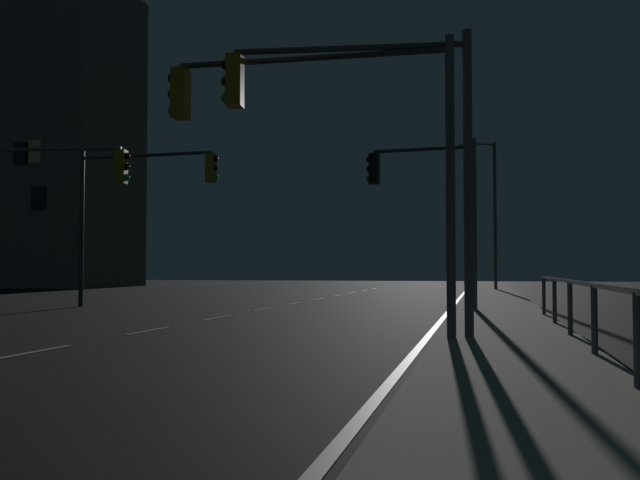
# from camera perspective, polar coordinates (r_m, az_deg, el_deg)

# --- Properties ---
(ground_plane) EXTENTS (112.00, 112.00, 0.00)m
(ground_plane) POSITION_cam_1_polar(r_m,az_deg,el_deg) (19.82, -7.60, -6.08)
(ground_plane) COLOR black
(ground_plane) RESTS_ON ground
(sidewalk_right) EXTENTS (2.46, 77.00, 0.14)m
(sidewalk_right) POSITION_cam_1_polar(r_m,az_deg,el_deg) (18.57, 14.25, -6.07)
(sidewalk_right) COLOR #9E937F
(sidewalk_right) RESTS_ON ground
(lane_markings_center) EXTENTS (0.14, 50.00, 0.01)m
(lane_markings_center) POSITION_cam_1_polar(r_m,az_deg,el_deg) (23.12, -4.54, -5.53)
(lane_markings_center) COLOR silver
(lane_markings_center) RESTS_ON ground
(lane_edge_line) EXTENTS (0.14, 53.00, 0.01)m
(lane_edge_line) POSITION_cam_1_polar(r_m,az_deg,el_deg) (23.58, 10.36, -5.43)
(lane_edge_line) COLOR silver
(lane_edge_line) RESTS_ON ground
(traffic_light_far_left) EXTENTS (4.45, 0.72, 5.35)m
(traffic_light_far_left) POSITION_cam_1_polar(r_m,az_deg,el_deg) (12.86, 2.96, 9.47)
(traffic_light_far_left) COLOR #4C4C51
(traffic_light_far_left) RESTS_ON sidewalk_right
(traffic_light_mid_left) EXTENTS (3.97, 0.81, 4.94)m
(traffic_light_mid_left) POSITION_cam_1_polar(r_m,az_deg,el_deg) (21.54, -20.34, 3.66)
(traffic_light_mid_left) COLOR #2D3033
(traffic_light_mid_left) RESTS_ON ground
(traffic_light_far_right) EXTENTS (5.33, 0.34, 5.25)m
(traffic_light_far_right) POSITION_cam_1_polar(r_m,az_deg,el_deg) (13.07, -0.18, 9.16)
(traffic_light_far_right) COLOR #4C4C51
(traffic_light_far_right) RESTS_ON sidewalk_right
(traffic_light_overhead_east) EXTENTS (5.21, 0.49, 5.41)m
(traffic_light_overhead_east) POSITION_cam_1_polar(r_m,az_deg,el_deg) (25.09, -14.14, 3.64)
(traffic_light_overhead_east) COLOR #2D3033
(traffic_light_overhead_east) RESTS_ON ground
(traffic_light_mid_right) EXTENTS (3.32, 0.54, 5.01)m
(traffic_light_mid_right) POSITION_cam_1_polar(r_m,az_deg,el_deg) (21.72, 8.35, 3.90)
(traffic_light_mid_right) COLOR #4C4C51
(traffic_light_mid_right) RESTS_ON sidewalk_right
(street_lamp_median) EXTENTS (2.09, 1.27, 8.39)m
(street_lamp_median) POSITION_cam_1_polar(r_m,az_deg,el_deg) (41.86, 13.36, 3.02)
(street_lamp_median) COLOR #4C4C51
(street_lamp_median) RESTS_ON sidewalk_right
(barrier_fence) EXTENTS (0.09, 20.31, 0.98)m
(barrier_fence) POSITION_cam_1_polar(r_m,az_deg,el_deg) (9.26, 22.24, -4.90)
(barrier_fence) COLOR #59595E
(barrier_fence) RESTS_ON sidewalk_right
(building_distant) EXTENTS (18.33, 8.70, 21.53)m
(building_distant) POSITION_cam_1_polar(r_m,az_deg,el_deg) (57.73, -23.79, 7.34)
(building_distant) COLOR #6B6056
(building_distant) RESTS_ON ground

